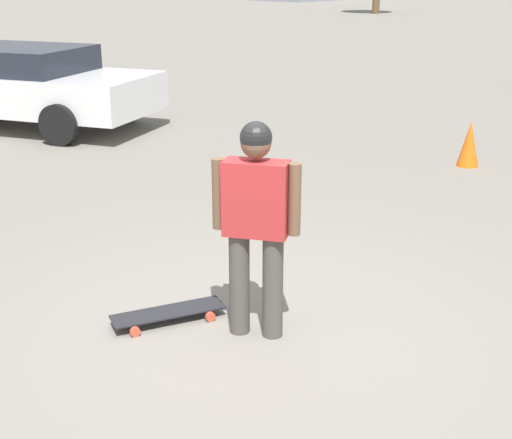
{
  "coord_description": "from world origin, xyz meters",
  "views": [
    {
      "loc": [
        3.41,
        3.19,
        2.55
      ],
      "look_at": [
        0.0,
        0.0,
        0.89
      ],
      "focal_mm": 50.0,
      "sensor_mm": 36.0,
      "label": 1
    }
  ],
  "objects_px": {
    "car_parked_near": "(16,84)",
    "traffic_cone": "(469,144)",
    "person": "(256,216)",
    "skateboard": "(168,313)"
  },
  "relations": [
    {
      "from": "skateboard",
      "to": "traffic_cone",
      "type": "relative_size",
      "value": 1.44
    },
    {
      "from": "car_parked_near",
      "to": "traffic_cone",
      "type": "bearing_deg",
      "value": 179.48
    },
    {
      "from": "car_parked_near",
      "to": "traffic_cone",
      "type": "distance_m",
      "value": 7.33
    },
    {
      "from": "person",
      "to": "skateboard",
      "type": "relative_size",
      "value": 1.8
    },
    {
      "from": "car_parked_near",
      "to": "traffic_cone",
      "type": "height_order",
      "value": "car_parked_near"
    },
    {
      "from": "car_parked_near",
      "to": "traffic_cone",
      "type": "relative_size",
      "value": 8.3
    },
    {
      "from": "person",
      "to": "traffic_cone",
      "type": "bearing_deg",
      "value": 72.2
    },
    {
      "from": "car_parked_near",
      "to": "skateboard",
      "type": "bearing_deg",
      "value": 135.19
    },
    {
      "from": "person",
      "to": "car_parked_near",
      "type": "distance_m",
      "value": 8.26
    },
    {
      "from": "traffic_cone",
      "to": "car_parked_near",
      "type": "bearing_deg",
      "value": -67.36
    }
  ]
}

